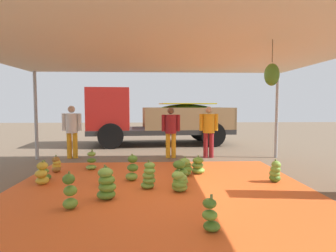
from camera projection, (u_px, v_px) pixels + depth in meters
The scene contains 22 objects.
ground_plane at pixel (159, 160), 8.66m from camera, with size 40.00×40.00×0.00m, color brown.
tarp_orange at pixel (160, 189), 5.67m from camera, with size 6.10×5.35×0.01m, color #E05B23.
tent_canopy at pixel (161, 51), 5.39m from camera, with size 8.00×7.00×2.80m.
banana_bunch_0 at pixel (275, 172), 6.13m from camera, with size 0.34×0.34×0.50m.
banana_bunch_1 at pixel (180, 174), 5.89m from camera, with size 0.41×0.44×0.55m.
banana_bunch_2 at pixel (180, 182), 5.44m from camera, with size 0.41×0.43×0.44m.
banana_bunch_3 at pixel (42, 174), 5.93m from camera, with size 0.32×0.36×0.51m.
banana_bunch_4 at pixel (70, 193), 4.54m from camera, with size 0.33×0.33×0.61m.
banana_bunch_5 at pixel (132, 169), 6.26m from camera, with size 0.35×0.35×0.60m.
banana_bunch_6 at pixel (211, 216), 3.72m from camera, with size 0.32×0.32×0.49m.
banana_bunch_7 at pixel (105, 177), 5.84m from camera, with size 0.31×0.29×0.44m.
banana_bunch_8 at pixel (91, 161), 7.36m from camera, with size 0.34×0.35×0.53m.
banana_bunch_9 at pixel (149, 176), 5.63m from camera, with size 0.39×0.38×0.59m.
banana_bunch_10 at pixel (44, 172), 6.28m from camera, with size 0.39×0.36×0.46m.
banana_bunch_11 at pixel (198, 166), 6.90m from camera, with size 0.37×0.39×0.45m.
banana_bunch_12 at pixel (106, 185), 5.00m from camera, with size 0.43×0.42×0.60m.
banana_bunch_13 at pixel (185, 168), 6.67m from camera, with size 0.46×0.46×0.46m.
banana_bunch_14 at pixel (56, 165), 7.05m from camera, with size 0.32×0.33×0.44m.
cargo_truck_main at pixel (155, 117), 12.21m from camera, with size 6.23×2.86×2.40m.
worker_0 at pixel (72, 128), 8.94m from camera, with size 0.61×0.38×1.68m.
worker_1 at pixel (209, 128), 9.04m from camera, with size 0.61×0.37×1.66m.
worker_2 at pixel (171, 128), 9.00m from camera, with size 0.60×0.36×1.63m.
Camera 1 is at (-0.08, -5.57, 1.67)m, focal length 30.08 mm.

